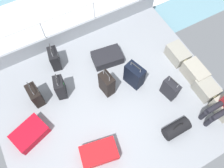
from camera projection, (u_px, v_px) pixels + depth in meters
name	position (u px, v px, depth m)	size (l,w,h in m)	color
ground_plane	(111.00, 103.00, 5.39)	(4.40, 5.20, 0.06)	gray
gunwale_port	(72.00, 34.00, 6.03)	(0.06, 5.20, 0.45)	gray
railing_port	(69.00, 19.00, 5.54)	(0.04, 4.20, 1.02)	silver
sea_wake	(57.00, 14.00, 7.11)	(12.00, 12.00, 0.01)	#6B99A8
cargo_crate_0	(177.00, 54.00, 5.79)	(0.62, 0.39, 0.35)	gray
cargo_crate_1	(194.00, 72.00, 5.52)	(0.64, 0.38, 0.38)	#9E9989
cargo_crate_2	(206.00, 89.00, 5.34)	(0.56, 0.41, 0.34)	gray
suitcase_0	(170.00, 89.00, 5.23)	(0.43, 0.27, 0.69)	black
suitcase_1	(55.00, 59.00, 5.61)	(0.44, 0.29, 0.73)	black
suitcase_2	(60.00, 88.00, 5.20)	(0.39, 0.29, 0.75)	black
suitcase_3	(30.00, 134.00, 4.89)	(0.72, 0.86, 0.24)	#B70C1E
suitcase_4	(107.00, 57.00, 5.80)	(0.59, 0.81, 0.25)	black
suitcase_5	(35.00, 95.00, 5.16)	(0.43, 0.26, 0.69)	black
suitcase_6	(99.00, 153.00, 4.70)	(0.59, 0.83, 0.27)	red
suitcase_7	(134.00, 75.00, 5.33)	(0.52, 0.39, 0.76)	black
suitcase_8	(107.00, 84.00, 5.22)	(0.39, 0.28, 0.84)	black
duffel_bag	(176.00, 129.00, 4.92)	(0.30, 0.60, 0.43)	black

